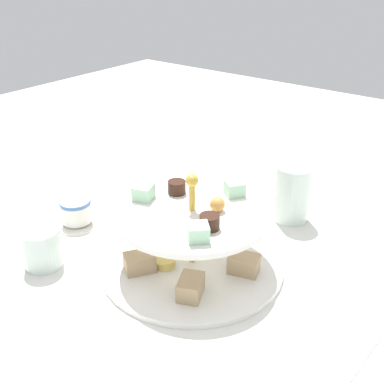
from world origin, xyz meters
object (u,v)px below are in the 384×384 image
(butter_knife_left, at_px, (363,353))
(teacup_with_saucer, at_px, (76,213))
(water_glass_tall_right, at_px, (292,193))
(tiered_serving_stand, at_px, (192,242))
(butter_knife_right, at_px, (163,187))
(water_glass_short_left, at_px, (42,248))

(butter_knife_left, bearing_deg, teacup_with_saucer, 93.44)
(water_glass_tall_right, distance_m, teacup_with_saucer, 0.42)
(tiered_serving_stand, relative_size, teacup_with_saucer, 3.39)
(water_glass_tall_right, bearing_deg, butter_knife_right, -80.01)
(water_glass_tall_right, relative_size, butter_knife_right, 0.66)
(butter_knife_left, distance_m, butter_knife_right, 0.57)
(tiered_serving_stand, height_order, water_glass_tall_right, tiered_serving_stand)
(water_glass_short_left, height_order, butter_knife_left, water_glass_short_left)
(butter_knife_left, relative_size, butter_knife_right, 1.00)
(water_glass_tall_right, height_order, butter_knife_left, water_glass_tall_right)
(water_glass_tall_right, distance_m, butter_knife_right, 0.30)
(teacup_with_saucer, height_order, butter_knife_right, teacup_with_saucer)
(tiered_serving_stand, distance_m, teacup_with_saucer, 0.26)
(water_glass_short_left, relative_size, butter_knife_left, 0.40)
(teacup_with_saucer, relative_size, butter_knife_right, 0.53)
(water_glass_short_left, bearing_deg, water_glass_tall_right, 146.87)
(butter_knife_left, bearing_deg, water_glass_tall_right, 45.48)
(water_glass_tall_right, xyz_separation_m, water_glass_short_left, (0.39, -0.26, -0.02))
(tiered_serving_stand, bearing_deg, butter_knife_left, 86.75)
(teacup_with_saucer, height_order, butter_knife_left, teacup_with_saucer)
(butter_knife_left, bearing_deg, water_glass_short_left, 107.36)
(water_glass_short_left, bearing_deg, teacup_with_saucer, -153.68)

